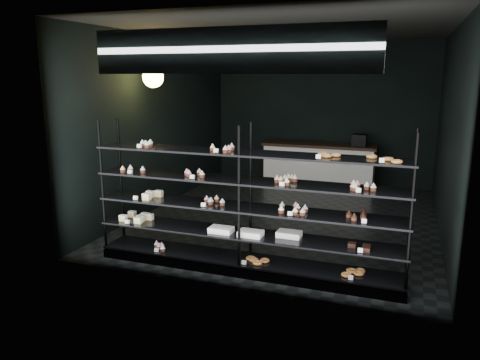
{
  "coord_description": "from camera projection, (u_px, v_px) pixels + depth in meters",
  "views": [
    {
      "loc": [
        1.92,
        -7.81,
        2.5
      ],
      "look_at": [
        -0.22,
        -1.9,
        1.07
      ],
      "focal_mm": 35.0,
      "sensor_mm": 36.0,
      "label": 1
    }
  ],
  "objects": [
    {
      "name": "pendant_lamp",
      "position": [
        153.0,
        77.0,
        7.62
      ],
      "size": [
        0.34,
        0.34,
        0.9
      ],
      "color": "black",
      "rests_on": "room"
    },
    {
      "name": "room",
      "position": [
        290.0,
        128.0,
        8.0
      ],
      "size": [
        5.01,
        6.01,
        3.2
      ],
      "color": "black",
      "rests_on": "ground"
    },
    {
      "name": "display_shelf",
      "position": [
        243.0,
        224.0,
        5.96
      ],
      "size": [
        4.0,
        0.5,
        1.91
      ],
      "color": "black",
      "rests_on": "room"
    },
    {
      "name": "service_counter",
      "position": [
        319.0,
        165.0,
        10.5
      ],
      "size": [
        2.51,
        0.65,
        1.23
      ],
      "color": "white",
      "rests_on": "room"
    },
    {
      "name": "signage",
      "position": [
        227.0,
        50.0,
        5.06
      ],
      "size": [
        3.3,
        0.05,
        0.5
      ],
      "color": "#0C0C3C",
      "rests_on": "room"
    }
  ]
}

